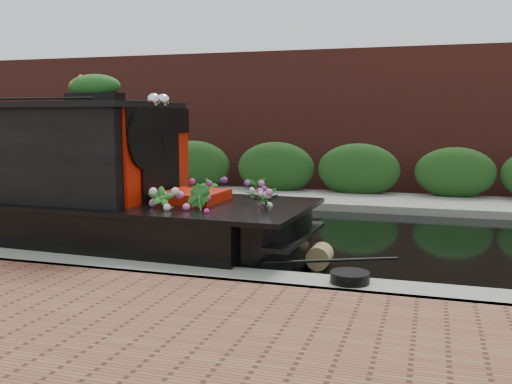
% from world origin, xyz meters
% --- Properties ---
extents(ground, '(80.00, 80.00, 0.00)m').
position_xyz_m(ground, '(0.00, 0.00, 0.00)').
color(ground, black).
rests_on(ground, ground).
extents(near_bank_coping, '(40.00, 0.60, 0.50)m').
position_xyz_m(near_bank_coping, '(0.00, -3.30, 0.00)').
color(near_bank_coping, gray).
rests_on(near_bank_coping, ground).
extents(far_bank_path, '(40.00, 2.40, 0.34)m').
position_xyz_m(far_bank_path, '(0.00, 4.20, 0.00)').
color(far_bank_path, gray).
rests_on(far_bank_path, ground).
extents(far_hedge, '(40.00, 1.10, 2.80)m').
position_xyz_m(far_hedge, '(0.00, 5.10, 0.00)').
color(far_hedge, '#1B4316').
rests_on(far_hedge, ground).
extents(far_brick_wall, '(40.00, 1.00, 8.00)m').
position_xyz_m(far_brick_wall, '(0.00, 7.20, 0.00)').
color(far_brick_wall, '#5D261F').
rests_on(far_brick_wall, ground).
extents(rope_fender, '(0.33, 0.40, 0.33)m').
position_xyz_m(rope_fender, '(2.52, -1.81, 0.16)').
color(rope_fender, olive).
rests_on(rope_fender, ground).
extents(coiled_mooring_rope, '(0.45, 0.45, 0.12)m').
position_xyz_m(coiled_mooring_rope, '(3.14, -3.25, 0.31)').
color(coiled_mooring_rope, black).
rests_on(coiled_mooring_rope, near_bank_coping).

